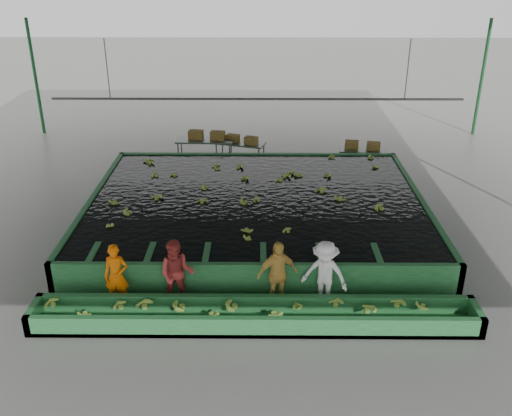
{
  "coord_description": "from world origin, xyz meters",
  "views": [
    {
      "loc": [
        0.12,
        -14.12,
        7.78
      ],
      "look_at": [
        0.0,
        0.5,
        1.0
      ],
      "focal_mm": 40.0,
      "sensor_mm": 36.0,
      "label": 1
    }
  ],
  "objects_px": {
    "sorting_trough": "(254,316)",
    "worker_a": "(116,276)",
    "packing_table_right": "(363,160)",
    "box_stack_left": "(207,139)",
    "packing_table_mid": "(240,153)",
    "worker_b": "(177,274)",
    "flotation_tank": "(256,211)",
    "worker_c": "(277,274)",
    "box_stack_mid": "(242,143)",
    "box_stack_right": "(362,149)",
    "packing_table_left": "(205,151)",
    "worker_d": "(325,274)"
  },
  "relations": [
    {
      "from": "worker_b",
      "to": "box_stack_mid",
      "type": "relative_size",
      "value": 1.36
    },
    {
      "from": "worker_c",
      "to": "box_stack_mid",
      "type": "xyz_separation_m",
      "value": [
        -1.11,
        9.56,
        0.03
      ]
    },
    {
      "from": "box_stack_mid",
      "to": "box_stack_right",
      "type": "relative_size",
      "value": 0.95
    },
    {
      "from": "worker_b",
      "to": "packing_table_left",
      "type": "distance_m",
      "value": 9.59
    },
    {
      "from": "flotation_tank",
      "to": "box_stack_right",
      "type": "relative_size",
      "value": 7.69
    },
    {
      "from": "packing_table_mid",
      "to": "packing_table_left",
      "type": "bearing_deg",
      "value": -179.69
    },
    {
      "from": "worker_d",
      "to": "packing_table_right",
      "type": "height_order",
      "value": "worker_d"
    },
    {
      "from": "worker_c",
      "to": "box_stack_right",
      "type": "relative_size",
      "value": 1.29
    },
    {
      "from": "worker_b",
      "to": "worker_c",
      "type": "distance_m",
      "value": 2.33
    },
    {
      "from": "flotation_tank",
      "to": "worker_b",
      "type": "xyz_separation_m",
      "value": [
        -1.81,
        -4.3,
        0.39
      ]
    },
    {
      "from": "worker_b",
      "to": "packing_table_mid",
      "type": "xyz_separation_m",
      "value": [
        1.14,
        9.59,
        -0.41
      ]
    },
    {
      "from": "packing_table_right",
      "to": "box_stack_right",
      "type": "distance_m",
      "value": 0.42
    },
    {
      "from": "packing_table_mid",
      "to": "box_stack_left",
      "type": "height_order",
      "value": "box_stack_left"
    },
    {
      "from": "box_stack_left",
      "to": "packing_table_right",
      "type": "bearing_deg",
      "value": -6.86
    },
    {
      "from": "sorting_trough",
      "to": "box_stack_right",
      "type": "height_order",
      "value": "box_stack_right"
    },
    {
      "from": "worker_a",
      "to": "box_stack_left",
      "type": "distance_m",
      "value": 9.72
    },
    {
      "from": "worker_d",
      "to": "box_stack_mid",
      "type": "relative_size",
      "value": 1.36
    },
    {
      "from": "sorting_trough",
      "to": "worker_c",
      "type": "relative_size",
      "value": 5.95
    },
    {
      "from": "box_stack_left",
      "to": "packing_table_left",
      "type": "bearing_deg",
      "value": -145.42
    },
    {
      "from": "box_stack_right",
      "to": "sorting_trough",
      "type": "bearing_deg",
      "value": -111.91
    },
    {
      "from": "worker_a",
      "to": "packing_table_right",
      "type": "bearing_deg",
      "value": 51.24
    },
    {
      "from": "packing_table_right",
      "to": "box_stack_left",
      "type": "distance_m",
      "value": 5.99
    },
    {
      "from": "worker_d",
      "to": "box_stack_left",
      "type": "relative_size",
      "value": 1.21
    },
    {
      "from": "worker_c",
      "to": "box_stack_mid",
      "type": "relative_size",
      "value": 1.36
    },
    {
      "from": "worker_a",
      "to": "box_stack_left",
      "type": "bearing_deg",
      "value": 82.56
    },
    {
      "from": "box_stack_left",
      "to": "box_stack_mid",
      "type": "distance_m",
      "value": 1.36
    },
    {
      "from": "worker_a",
      "to": "box_stack_mid",
      "type": "xyz_separation_m",
      "value": [
        2.63,
        9.56,
        0.08
      ]
    },
    {
      "from": "packing_table_left",
      "to": "packing_table_mid",
      "type": "bearing_deg",
      "value": 0.31
    },
    {
      "from": "packing_table_left",
      "to": "box_stack_mid",
      "type": "bearing_deg",
      "value": -0.93
    },
    {
      "from": "worker_d",
      "to": "packing_table_mid",
      "type": "relative_size",
      "value": 0.88
    },
    {
      "from": "box_stack_mid",
      "to": "packing_table_right",
      "type": "bearing_deg",
      "value": -7.9
    },
    {
      "from": "flotation_tank",
      "to": "box_stack_mid",
      "type": "height_order",
      "value": "box_stack_mid"
    },
    {
      "from": "packing_table_mid",
      "to": "worker_b",
      "type": "bearing_deg",
      "value": -96.8
    },
    {
      "from": "box_stack_right",
      "to": "packing_table_left",
      "type": "bearing_deg",
      "value": 174.21
    },
    {
      "from": "flotation_tank",
      "to": "packing_table_right",
      "type": "bearing_deg",
      "value": 49.32
    },
    {
      "from": "worker_a",
      "to": "box_stack_left",
      "type": "relative_size",
      "value": 1.13
    },
    {
      "from": "sorting_trough",
      "to": "worker_d",
      "type": "bearing_deg",
      "value": 26.33
    },
    {
      "from": "flotation_tank",
      "to": "box_stack_left",
      "type": "height_order",
      "value": "box_stack_left"
    },
    {
      "from": "sorting_trough",
      "to": "flotation_tank",
      "type": "bearing_deg",
      "value": 90.0
    },
    {
      "from": "packing_table_left",
      "to": "packing_table_right",
      "type": "height_order",
      "value": "packing_table_left"
    },
    {
      "from": "worker_a",
      "to": "packing_table_mid",
      "type": "distance_m",
      "value": 9.93
    },
    {
      "from": "flotation_tank",
      "to": "sorting_trough",
      "type": "height_order",
      "value": "flotation_tank"
    },
    {
      "from": "flotation_tank",
      "to": "worker_c",
      "type": "height_order",
      "value": "worker_c"
    },
    {
      "from": "worker_a",
      "to": "worker_b",
      "type": "distance_m",
      "value": 1.41
    },
    {
      "from": "worker_a",
      "to": "box_stack_right",
      "type": "height_order",
      "value": "worker_a"
    },
    {
      "from": "sorting_trough",
      "to": "worker_a",
      "type": "xyz_separation_m",
      "value": [
        -3.22,
        0.8,
        0.53
      ]
    },
    {
      "from": "packing_table_mid",
      "to": "packing_table_right",
      "type": "relative_size",
      "value": 1.05
    },
    {
      "from": "packing_table_right",
      "to": "box_stack_left",
      "type": "height_order",
      "value": "box_stack_left"
    },
    {
      "from": "sorting_trough",
      "to": "box_stack_left",
      "type": "height_order",
      "value": "box_stack_left"
    },
    {
      "from": "sorting_trough",
      "to": "packing_table_mid",
      "type": "height_order",
      "value": "packing_table_mid"
    }
  ]
}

